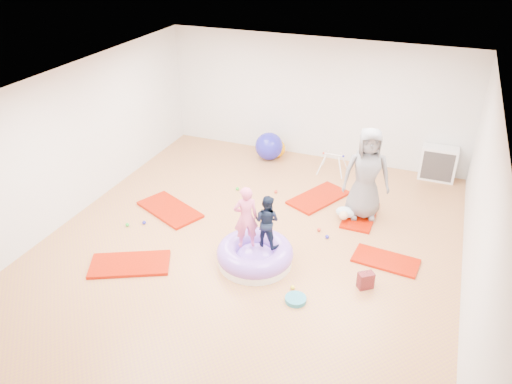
% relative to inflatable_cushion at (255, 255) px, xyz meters
% --- Properties ---
extents(room, '(7.01, 8.01, 2.81)m').
position_rel_inflatable_cushion_xyz_m(room, '(-0.27, 0.45, 1.24)').
color(room, '#B4833E').
rests_on(room, ground).
extents(gym_mat_front_left, '(1.44, 1.15, 0.05)m').
position_rel_inflatable_cushion_xyz_m(gym_mat_front_left, '(-1.89, -0.83, -0.13)').
color(gym_mat_front_left, '#BF1100').
rests_on(gym_mat_front_left, ground).
extents(gym_mat_mid_left, '(1.49, 1.16, 0.06)m').
position_rel_inflatable_cushion_xyz_m(gym_mat_mid_left, '(-2.16, 0.94, -0.13)').
color(gym_mat_mid_left, '#BF1100').
rests_on(gym_mat_mid_left, ground).
extents(gym_mat_center_back, '(1.15, 1.44, 0.05)m').
position_rel_inflatable_cushion_xyz_m(gym_mat_center_back, '(0.43, 2.45, -0.13)').
color(gym_mat_center_back, '#BF1100').
rests_on(gym_mat_center_back, ground).
extents(gym_mat_right, '(1.11, 0.63, 0.04)m').
position_rel_inflatable_cushion_xyz_m(gym_mat_right, '(2.03, 0.81, -0.13)').
color(gym_mat_right, '#BF1100').
rests_on(gym_mat_right, ground).
extents(gym_mat_rear_right, '(0.57, 1.12, 0.05)m').
position_rel_inflatable_cushion_xyz_m(gym_mat_rear_right, '(1.36, 2.08, -0.13)').
color(gym_mat_rear_right, '#BF1100').
rests_on(gym_mat_rear_right, ground).
extents(inflatable_cushion, '(1.27, 1.27, 0.40)m').
position_rel_inflatable_cushion_xyz_m(inflatable_cushion, '(0.00, 0.00, 0.00)').
color(inflatable_cushion, white).
rests_on(inflatable_cushion, ground).
extents(child_pink, '(0.48, 0.44, 1.09)m').
position_rel_inflatable_cushion_xyz_m(child_pink, '(-0.15, -0.02, 0.76)').
color(child_pink, '#DB5B8B').
rests_on(child_pink, inflatable_cushion).
extents(child_navy, '(0.48, 0.40, 0.91)m').
position_rel_inflatable_cushion_xyz_m(child_navy, '(0.15, 0.13, 0.67)').
color(child_navy, black).
rests_on(child_navy, inflatable_cushion).
extents(adult_caregiver, '(0.99, 0.79, 1.77)m').
position_rel_inflatable_cushion_xyz_m(adult_caregiver, '(1.38, 2.07, 0.78)').
color(adult_caregiver, slate).
rests_on(adult_caregiver, gym_mat_rear_right).
extents(infant, '(0.36, 0.37, 0.21)m').
position_rel_inflatable_cushion_xyz_m(infant, '(1.10, 1.85, 0.00)').
color(infant, silver).
rests_on(infant, gym_mat_rear_right).
extents(ball_pit_balls, '(4.23, 2.86, 0.07)m').
position_rel_inflatable_cushion_xyz_m(ball_pit_balls, '(-0.37, 1.16, -0.12)').
color(ball_pit_balls, yellow).
rests_on(ball_pit_balls, ground).
extents(exercise_ball_blue, '(0.65, 0.65, 0.65)m').
position_rel_inflatable_cushion_xyz_m(exercise_ball_blue, '(-1.17, 3.88, 0.17)').
color(exercise_ball_blue, '#201EA9').
rests_on(exercise_ball_blue, ground).
extents(exercise_ball_orange, '(0.43, 0.43, 0.43)m').
position_rel_inflatable_cushion_xyz_m(exercise_ball_orange, '(-1.04, 4.05, 0.06)').
color(exercise_ball_orange, '#D98B00').
rests_on(exercise_ball_orange, ground).
extents(infant_play_gym, '(0.60, 0.57, 0.46)m').
position_rel_inflatable_cushion_xyz_m(infant_play_gym, '(0.40, 3.71, 0.15)').
color(infant_play_gym, white).
rests_on(infant_play_gym, ground).
extents(cube_shelf, '(0.75, 0.37, 0.75)m').
position_rel_inflatable_cushion_xyz_m(cube_shelf, '(2.59, 4.24, 0.22)').
color(cube_shelf, white).
rests_on(cube_shelf, ground).
extents(balance_disc, '(0.32, 0.32, 0.07)m').
position_rel_inflatable_cushion_xyz_m(balance_disc, '(0.92, -0.67, -0.12)').
color(balance_disc, teal).
rests_on(balance_disc, ground).
extents(backpack, '(0.28, 0.26, 0.27)m').
position_rel_inflatable_cushion_xyz_m(backpack, '(1.83, 0.03, -0.02)').
color(backpack, '#A9272E').
rests_on(backpack, ground).
extents(yellow_toy, '(0.22, 0.22, 0.03)m').
position_rel_inflatable_cushion_xyz_m(yellow_toy, '(-1.70, -0.49, -0.14)').
color(yellow_toy, yellow).
rests_on(yellow_toy, ground).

